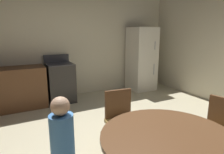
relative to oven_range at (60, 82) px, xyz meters
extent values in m
cube|color=beige|center=(0.32, 0.40, 0.88)|extent=(6.08, 0.12, 2.70)
cube|color=#2D2B28|center=(0.00, 0.00, -0.02)|extent=(0.60, 0.60, 0.90)
cube|color=#38383D|center=(0.00, 0.00, 0.44)|extent=(0.60, 0.60, 0.02)
cube|color=#38383D|center=(0.00, 0.28, 0.54)|extent=(0.60, 0.04, 0.18)
cube|color=silver|center=(2.31, -0.05, 0.41)|extent=(0.68, 0.66, 1.76)
cylinder|color=#B2B2B7|center=(2.49, -0.39, 0.81)|extent=(0.02, 0.02, 0.22)
cylinder|color=#B2B2B7|center=(2.49, -0.39, 0.16)|extent=(0.02, 0.02, 0.30)
cylinder|color=brown|center=(0.12, -3.43, 0.27)|extent=(1.19, 1.19, 0.04)
cylinder|color=brown|center=(0.37, -2.71, -0.25)|extent=(0.03, 0.03, 0.43)
cylinder|color=brown|center=(0.03, -2.68, -0.25)|extent=(0.03, 0.03, 0.43)
cylinder|color=brown|center=(0.40, -2.37, -0.25)|extent=(0.03, 0.03, 0.43)
cylinder|color=brown|center=(0.07, -2.34, -0.25)|extent=(0.03, 0.03, 0.43)
cube|color=#A37F3D|center=(0.22, -2.52, -0.02)|extent=(0.44, 0.44, 0.05)
cube|color=brown|center=(0.24, -2.35, 0.19)|extent=(0.38, 0.08, 0.42)
cylinder|color=brown|center=(0.83, -3.14, -0.25)|extent=(0.03, 0.03, 0.43)
cylinder|color=brown|center=(1.16, -3.09, -0.25)|extent=(0.03, 0.03, 0.43)
cube|color=#A37F3D|center=(1.02, -3.28, -0.02)|extent=(0.46, 0.46, 0.05)
cube|color=brown|center=(1.20, -3.25, 0.19)|extent=(0.10, 0.38, 0.42)
cylinder|color=#4784CC|center=(-0.68, -2.93, 0.24)|extent=(0.30, 0.30, 0.42)
sphere|color=#D6A884|center=(-0.68, -2.93, 0.54)|extent=(0.17, 0.17, 0.17)
camera|label=1|loc=(-1.04, -4.58, 1.17)|focal=31.69mm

